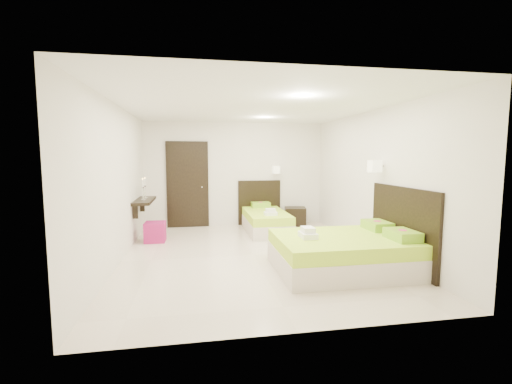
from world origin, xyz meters
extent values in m
plane|color=beige|center=(0.00, 0.00, 0.00)|extent=(5.50, 5.50, 0.00)
cube|color=beige|center=(0.60, 1.84, 0.15)|extent=(0.91, 1.82, 0.29)
cube|color=#9ED522|center=(0.60, 1.84, 0.38)|extent=(0.90, 1.81, 0.18)
cube|color=black|center=(0.60, 2.72, 0.57)|extent=(1.09, 0.05, 1.14)
cube|color=#84BA22|center=(0.60, 2.52, 0.54)|extent=(0.46, 0.31, 0.13)
cylinder|color=#F03878|center=(0.60, 2.52, 0.60)|extent=(0.11, 0.11, 0.00)
cube|color=white|center=(0.60, 1.34, 0.51)|extent=(0.27, 0.20, 0.07)
cube|color=white|center=(0.60, 1.34, 0.58)|extent=(0.21, 0.15, 0.07)
cube|color=beige|center=(1.01, 2.57, 1.41)|extent=(0.16, 0.16, 0.18)
cylinder|color=#2D2116|center=(1.01, 2.65, 1.41)|extent=(0.03, 0.16, 0.03)
cube|color=beige|center=(1.23, -1.03, 0.16)|extent=(2.05, 1.53, 0.33)
cube|color=#9ED522|center=(1.23, -1.03, 0.43)|extent=(2.03, 1.52, 0.20)
cube|color=black|center=(2.22, -1.03, 0.64)|extent=(0.05, 1.74, 1.28)
cube|color=#84BA22|center=(1.99, -1.39, 0.60)|extent=(0.35, 0.51, 0.14)
cylinder|color=#F03878|center=(1.99, -1.39, 0.68)|extent=(0.12, 0.12, 0.00)
cube|color=#84BA22|center=(1.99, -0.67, 0.60)|extent=(0.35, 0.51, 0.14)
cylinder|color=#F03878|center=(1.99, -0.67, 0.68)|extent=(0.12, 0.12, 0.00)
cube|color=white|center=(0.66, -1.03, 0.57)|extent=(0.23, 0.31, 0.08)
cube|color=white|center=(0.66, -1.03, 0.65)|extent=(0.17, 0.23, 0.08)
cube|color=beige|center=(2.07, -0.38, 1.59)|extent=(0.18, 0.18, 0.20)
cylinder|color=#2D2116|center=(2.15, -0.38, 1.59)|extent=(0.16, 0.03, 0.03)
cube|color=black|center=(1.49, 2.44, 0.23)|extent=(0.59, 0.55, 0.46)
cube|color=#8C124F|center=(-1.84, 1.30, 0.20)|extent=(0.42, 0.42, 0.41)
cube|color=black|center=(-1.20, 2.71, 1.05)|extent=(1.02, 0.06, 2.14)
cube|color=black|center=(-1.20, 2.67, 1.05)|extent=(0.88, 0.04, 2.06)
cylinder|color=silver|center=(-0.85, 2.64, 1.00)|extent=(0.03, 0.10, 0.03)
cube|color=black|center=(-2.08, 1.60, 0.82)|extent=(0.35, 1.20, 0.06)
cube|color=black|center=(-2.19, 1.15, 0.67)|extent=(0.10, 0.04, 0.30)
cube|color=black|center=(-2.19, 2.05, 0.67)|extent=(0.10, 0.04, 0.30)
cylinder|color=silver|center=(-2.08, 1.45, 0.86)|extent=(0.10, 0.10, 0.02)
cylinder|color=silver|center=(-2.08, 1.45, 0.98)|extent=(0.02, 0.02, 0.22)
cone|color=silver|center=(-2.08, 1.45, 1.11)|extent=(0.07, 0.07, 0.04)
cylinder|color=white|center=(-2.08, 1.45, 1.20)|extent=(0.02, 0.02, 0.15)
sphere|color=#FFB23F|center=(-2.08, 1.45, 1.29)|extent=(0.02, 0.02, 0.02)
cylinder|color=silver|center=(-2.08, 1.75, 0.86)|extent=(0.10, 0.10, 0.02)
cylinder|color=silver|center=(-2.08, 1.75, 0.98)|extent=(0.02, 0.02, 0.22)
cone|color=silver|center=(-2.08, 1.75, 1.11)|extent=(0.07, 0.07, 0.04)
cylinder|color=white|center=(-2.08, 1.75, 1.20)|extent=(0.02, 0.02, 0.15)
sphere|color=#FFB23F|center=(-2.08, 1.75, 1.29)|extent=(0.02, 0.02, 0.02)
camera|label=1|loc=(-0.97, -5.88, 1.76)|focal=24.00mm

